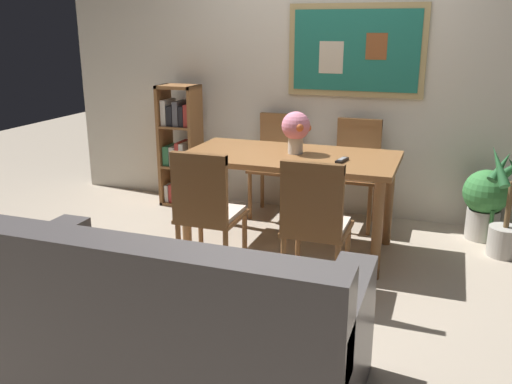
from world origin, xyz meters
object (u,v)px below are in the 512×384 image
object	(u,v)px
dining_chair_near_right	(315,218)
dining_chair_far_left	(277,156)
bookshelf	(180,147)
leather_couch	(165,328)
dining_chair_near_left	(206,206)
potted_ivy	(485,201)
dining_chair_far_right	(356,164)
potted_palm	(507,213)
dining_table	(290,167)
flower_vase	(296,128)
tv_remote	(342,160)

from	to	relation	value
dining_chair_near_right	dining_chair_far_left	bearing A→B (deg)	115.49
bookshelf	leather_couch	bearing A→B (deg)	-64.31
dining_chair_near_left	dining_chair_near_right	xyz separation A→B (m)	(0.73, 0.01, 0.00)
dining_chair_near_right	potted_ivy	world-z (taller)	dining_chair_near_right
dining_chair_far_right	potted_palm	bearing A→B (deg)	-15.81
dining_table	bookshelf	xyz separation A→B (m)	(-1.30, 0.72, -0.08)
dining_table	dining_chair_far_left	distance (m)	0.86
dining_table	dining_chair_near_left	distance (m)	0.83
dining_chair_near_left	flower_vase	size ratio (longest dim) A/B	2.88
leather_couch	dining_table	bearing A→B (deg)	88.08
dining_chair_near_left	bookshelf	world-z (taller)	bookshelf
potted_palm	tv_remote	size ratio (longest dim) A/B	5.27
dining_chair_near_left	dining_chair_far_left	size ratio (longest dim) A/B	1.00
dining_chair_far_right	dining_table	bearing A→B (deg)	-117.17
dining_chair_far_right	potted_palm	distance (m)	1.25
dining_table	dining_chair_far_right	size ratio (longest dim) A/B	1.74
dining_table	dining_chair_near_left	xyz separation A→B (m)	(-0.35, -0.75, -0.11)
dining_chair_far_left	leather_couch	world-z (taller)	dining_chair_far_left
dining_chair_near_left	flower_vase	world-z (taller)	flower_vase
dining_chair_near_left	leather_couch	bearing A→B (deg)	-75.46
potted_ivy	tv_remote	size ratio (longest dim) A/B	3.55
leather_couch	dining_chair_far_left	bearing A→B (deg)	96.21
dining_chair_near_right	tv_remote	size ratio (longest dim) A/B	5.63
bookshelf	flower_vase	distance (m)	1.54
potted_palm	flower_vase	world-z (taller)	flower_vase
dining_table	dining_chair_near_left	bearing A→B (deg)	-114.97
dining_table	dining_chair_near_right	distance (m)	0.84
potted_ivy	potted_palm	world-z (taller)	potted_palm
flower_vase	tv_remote	world-z (taller)	flower_vase
bookshelf	dining_chair_near_right	bearing A→B (deg)	-41.09
dining_chair_near_left	bookshelf	xyz separation A→B (m)	(-0.95, 1.47, 0.03)
dining_chair_near_left	dining_chair_far_right	world-z (taller)	same
dining_chair_near_left	potted_ivy	xyz separation A→B (m)	(1.78, 1.47, -0.22)
dining_table	bookshelf	size ratio (longest dim) A/B	1.38
bookshelf	potted_palm	distance (m)	2.90
dining_chair_far_left	potted_ivy	bearing A→B (deg)	-1.98
leather_couch	bookshelf	bearing A→B (deg)	115.69
potted_ivy	flower_vase	world-z (taller)	flower_vase
dining_chair_near_left	potted_palm	world-z (taller)	dining_chair_near_left
dining_chair_far_right	potted_ivy	xyz separation A→B (m)	(1.05, -0.02, -0.22)
dining_chair_near_right	potted_ivy	bearing A→B (deg)	54.14
dining_chair_far_right	potted_ivy	bearing A→B (deg)	-0.86
dining_table	dining_chair_near_left	size ratio (longest dim) A/B	1.74
dining_chair_near_right	dining_chair_far_left	size ratio (longest dim) A/B	1.00
tv_remote	potted_ivy	bearing A→B (deg)	38.68
dining_table	tv_remote	distance (m)	0.44
dining_chair_far_right	dining_chair_near_left	bearing A→B (deg)	-116.07
dining_chair_far_left	potted_ivy	world-z (taller)	dining_chair_far_left
dining_chair_near_right	potted_ivy	xyz separation A→B (m)	(1.06, 1.46, -0.22)
dining_chair_far_left	flower_vase	world-z (taller)	flower_vase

